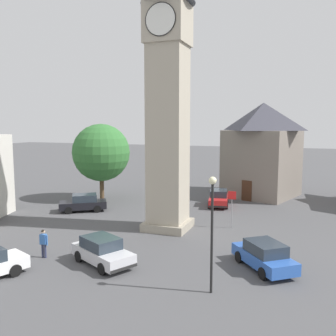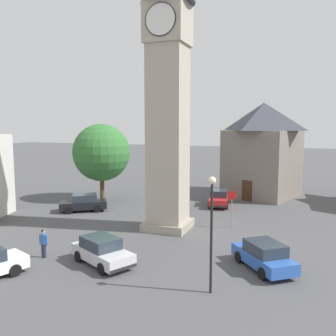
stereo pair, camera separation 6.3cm
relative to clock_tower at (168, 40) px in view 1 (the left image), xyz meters
The scene contains 11 objects.
ground_plane 13.71m from the clock_tower, 96.66° to the right, with size 200.00×200.00×0.00m, color #4C4C4F.
clock_tower is the anchor object (origin of this frame).
car_blue_kerb 15.84m from the clock_tower, 78.63° to the left, with size 2.45×4.37×1.53m.
car_silver_kerb 15.16m from the clock_tower, 97.16° to the right, with size 4.44×3.39×1.53m.
car_red_corner 16.00m from the clock_tower, 164.42° to the left, with size 4.37×3.69×1.53m.
car_white_side 15.92m from the clock_tower, 35.43° to the right, with size 3.90×4.28×1.53m.
pedestrian 15.81m from the clock_tower, 119.98° to the right, with size 0.56×0.24×1.69m.
tree 15.42m from the clock_tower, 143.30° to the left, with size 5.84×5.84×7.81m.
building_corner_back 18.34m from the clock_tower, 71.88° to the left, with size 8.68×8.93×10.02m.
lamp_post 14.71m from the clock_tower, 58.59° to the right, with size 0.36×0.36×5.47m.
road_sign 12.74m from the clock_tower, 23.29° to the left, with size 0.60×0.07×2.80m.
Camera 1 is at (9.45, -25.14, 7.84)m, focal length 39.44 mm.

